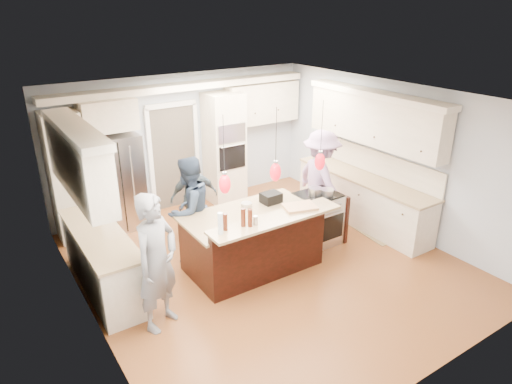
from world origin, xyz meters
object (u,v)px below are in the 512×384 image
person_bar_end (157,262)px  person_far_left (189,210)px  refrigerator (117,183)px  island_range (317,218)px  kitchen_island (253,240)px

person_bar_end → person_far_left: (1.07, 1.30, -0.05)m
refrigerator → island_range: bearing=-42.6°
refrigerator → person_bar_end: (-0.47, -3.09, 0.04)m
kitchen_island → person_far_left: size_ratio=1.19×
refrigerator → island_range: 3.71m
kitchen_island → person_bar_end: 1.90m
refrigerator → person_bar_end: 3.13m
person_far_left → kitchen_island: bearing=109.4°
island_range → person_bar_end: size_ratio=0.49×
island_range → person_bar_end: 3.27m
island_range → person_far_left: size_ratio=0.52×
refrigerator → person_far_left: bearing=-71.4°
person_bar_end → person_far_left: size_ratio=1.06×
kitchen_island → island_range: bearing=3.1°
person_bar_end → island_range: bearing=-17.9°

